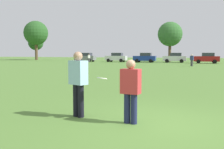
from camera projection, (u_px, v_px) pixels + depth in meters
ground_plane at (157, 124)px, 6.33m from camera, size 188.31×188.31×0.00m
player_thrower at (78, 80)px, 6.95m from camera, size 0.57×0.44×1.79m
player_defender at (131, 88)px, 6.30m from camera, size 0.49×0.32×1.59m
frisbee at (102, 78)px, 6.65m from camera, size 0.27×0.27×0.09m
parked_car_near_left at (86, 57)px, 52.34m from camera, size 4.31×2.42×1.82m
parked_car_mid_left at (116, 57)px, 50.96m from camera, size 4.31×2.42×1.82m
parked_car_center at (145, 58)px, 48.46m from camera, size 4.31×2.42×1.82m
parked_car_mid_right at (175, 58)px, 47.51m from camera, size 4.31×2.42×1.82m
parked_car_near_right at (207, 58)px, 44.00m from camera, size 4.31×2.42×1.82m
bystander_sideline_watcher at (89, 58)px, 49.02m from camera, size 0.46×0.50×1.58m
bystander_far_jogger at (192, 59)px, 34.22m from camera, size 0.49×0.36×1.61m
tree_west_oak at (36, 43)px, 69.80m from camera, size 4.11×4.11×6.67m
tree_west_maple at (36, 33)px, 65.34m from camera, size 6.14×6.14×9.98m
tree_center_elm at (170, 34)px, 52.86m from camera, size 5.07×5.07×8.24m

